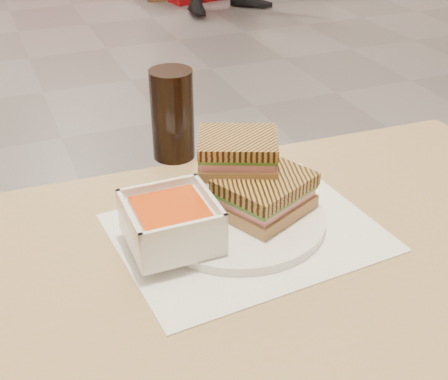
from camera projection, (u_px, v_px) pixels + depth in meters
name	position (u px, v px, depth m)	size (l,w,h in m)	color
main_table	(218.00, 352.00, 0.85)	(1.23, 0.75, 0.75)	#A4815B
tray_liner	(247.00, 232.00, 0.90)	(0.39, 0.32, 0.00)	white
plate	(238.00, 218.00, 0.92)	(0.26, 0.26, 0.01)	white
soup_bowl	(171.00, 224.00, 0.84)	(0.12, 0.12, 0.06)	white
panini_lower	(265.00, 194.00, 0.91)	(0.16, 0.15, 0.06)	#A47E4C
panini_upper	(238.00, 152.00, 0.92)	(0.15, 0.14, 0.05)	#A47E4C
cola_glass	(172.00, 115.00, 1.07)	(0.08, 0.08, 0.16)	black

